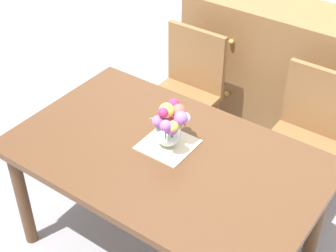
{
  "coord_description": "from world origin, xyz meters",
  "views": [
    {
      "loc": [
        1.11,
        -1.53,
        2.34
      ],
      "look_at": [
        -0.03,
        0.06,
        0.85
      ],
      "focal_mm": 54.57,
      "sensor_mm": 36.0,
      "label": 1
    }
  ],
  "objects_px": {
    "chair_left": "(186,88)",
    "dresser": "(284,77)",
    "flower_vase": "(170,125)",
    "dining_table": "(166,167)",
    "chair_right": "(307,134)"
  },
  "relations": [
    {
      "from": "dining_table",
      "to": "dresser",
      "type": "relative_size",
      "value": 1.09
    },
    {
      "from": "chair_left",
      "to": "dresser",
      "type": "distance_m",
      "value": 0.69
    },
    {
      "from": "dresser",
      "to": "chair_right",
      "type": "bearing_deg",
      "value": -53.01
    },
    {
      "from": "chair_left",
      "to": "dresser",
      "type": "xyz_separation_m",
      "value": [
        0.45,
        0.52,
        -0.02
      ]
    },
    {
      "from": "dining_table",
      "to": "chair_right",
      "type": "xyz_separation_m",
      "value": [
        0.42,
        0.81,
        -0.12
      ]
    },
    {
      "from": "flower_vase",
      "to": "chair_left",
      "type": "bearing_deg",
      "value": 118.24
    },
    {
      "from": "dining_table",
      "to": "chair_left",
      "type": "distance_m",
      "value": 0.92
    },
    {
      "from": "chair_left",
      "to": "chair_right",
      "type": "relative_size",
      "value": 1.0
    },
    {
      "from": "dining_table",
      "to": "flower_vase",
      "type": "xyz_separation_m",
      "value": [
        -0.02,
        0.06,
        0.22
      ]
    },
    {
      "from": "flower_vase",
      "to": "dining_table",
      "type": "bearing_deg",
      "value": -74.02
    },
    {
      "from": "chair_left",
      "to": "chair_right",
      "type": "height_order",
      "value": "same"
    },
    {
      "from": "dining_table",
      "to": "flower_vase",
      "type": "relative_size",
      "value": 6.69
    },
    {
      "from": "chair_left",
      "to": "flower_vase",
      "type": "bearing_deg",
      "value": 118.24
    },
    {
      "from": "chair_right",
      "to": "chair_left",
      "type": "bearing_deg",
      "value": 0.0
    },
    {
      "from": "dining_table",
      "to": "flower_vase",
      "type": "height_order",
      "value": "flower_vase"
    }
  ]
}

